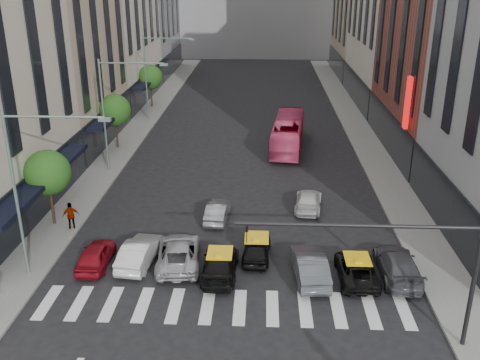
# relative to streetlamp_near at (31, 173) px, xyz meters

# --- Properties ---
(ground) EXTENTS (160.00, 160.00, 0.00)m
(ground) POSITION_rel_streetlamp_near_xyz_m (10.04, -4.00, -5.90)
(ground) COLOR black
(ground) RESTS_ON ground
(sidewalk_left) EXTENTS (3.00, 96.00, 0.15)m
(sidewalk_left) POSITION_rel_streetlamp_near_xyz_m (-1.46, 26.00, -5.83)
(sidewalk_left) COLOR slate
(sidewalk_left) RESTS_ON ground
(sidewalk_right) EXTENTS (3.00, 96.00, 0.15)m
(sidewalk_right) POSITION_rel_streetlamp_near_xyz_m (21.54, 26.00, -5.83)
(sidewalk_right) COLOR slate
(sidewalk_right) RESTS_ON ground
(building_left_b) EXTENTS (8.00, 16.00, 24.00)m
(building_left_b) POSITION_rel_streetlamp_near_xyz_m (-6.96, 24.00, 6.10)
(building_left_b) COLOR tan
(building_left_b) RESTS_ON ground
(building_right_b) EXTENTS (8.00, 18.00, 26.00)m
(building_right_b) POSITION_rel_streetlamp_near_xyz_m (27.04, 23.00, 7.10)
(building_right_b) COLOR brown
(building_right_b) RESTS_ON ground
(tree_near) EXTENTS (2.88, 2.88, 4.95)m
(tree_near) POSITION_rel_streetlamp_near_xyz_m (-1.76, 6.00, -2.25)
(tree_near) COLOR black
(tree_near) RESTS_ON sidewalk_left
(tree_mid) EXTENTS (2.88, 2.88, 4.95)m
(tree_mid) POSITION_rel_streetlamp_near_xyz_m (-1.76, 22.00, -2.25)
(tree_mid) COLOR black
(tree_mid) RESTS_ON sidewalk_left
(tree_far) EXTENTS (2.88, 2.88, 4.95)m
(tree_far) POSITION_rel_streetlamp_near_xyz_m (-1.76, 38.00, -2.25)
(tree_far) COLOR black
(tree_far) RESTS_ON sidewalk_left
(streetlamp_near) EXTENTS (5.38, 0.25, 9.00)m
(streetlamp_near) POSITION_rel_streetlamp_near_xyz_m (0.00, 0.00, 0.00)
(streetlamp_near) COLOR gray
(streetlamp_near) RESTS_ON sidewalk_left
(streetlamp_mid) EXTENTS (5.38, 0.25, 9.00)m
(streetlamp_mid) POSITION_rel_streetlamp_near_xyz_m (0.00, 16.00, 0.00)
(streetlamp_mid) COLOR gray
(streetlamp_mid) RESTS_ON sidewalk_left
(streetlamp_far) EXTENTS (5.38, 0.25, 9.00)m
(streetlamp_far) POSITION_rel_streetlamp_near_xyz_m (0.00, 32.00, 0.00)
(streetlamp_far) COLOR gray
(streetlamp_far) RESTS_ON sidewalk_left
(traffic_signal) EXTENTS (10.10, 0.20, 6.00)m
(traffic_signal) POSITION_rel_streetlamp_near_xyz_m (17.74, -5.00, -1.43)
(traffic_signal) COLOR black
(traffic_signal) RESTS_ON ground
(liberty_sign) EXTENTS (0.30, 0.70, 4.00)m
(liberty_sign) POSITION_rel_streetlamp_near_xyz_m (22.64, 16.00, 0.10)
(liberty_sign) COLOR red
(liberty_sign) RESTS_ON ground
(car_red) EXTENTS (1.59, 3.88, 1.32)m
(car_red) POSITION_rel_streetlamp_near_xyz_m (2.45, 1.15, -5.25)
(car_red) COLOR maroon
(car_red) RESTS_ON ground
(car_white_front) EXTENTS (1.98, 4.48, 1.43)m
(car_white_front) POSITION_rel_streetlamp_near_xyz_m (4.84, 1.49, -5.19)
(car_white_front) COLOR #BBBBBB
(car_white_front) RESTS_ON ground
(car_silver) EXTENTS (2.88, 5.32, 1.42)m
(car_silver) POSITION_rel_streetlamp_near_xyz_m (7.03, 1.55, -5.20)
(car_silver) COLOR #ADACB2
(car_silver) RESTS_ON ground
(taxi_left) EXTENTS (1.91, 4.59, 1.33)m
(taxi_left) POSITION_rel_streetlamp_near_xyz_m (9.44, 0.48, -5.24)
(taxi_left) COLOR black
(taxi_left) RESTS_ON ground
(taxi_center) EXTENTS (1.73, 3.88, 1.30)m
(taxi_center) POSITION_rel_streetlamp_near_xyz_m (11.39, 2.37, -5.26)
(taxi_center) COLOR black
(taxi_center) RESTS_ON ground
(car_grey_mid) EXTENTS (1.99, 4.69, 1.51)m
(car_grey_mid) POSITION_rel_streetlamp_near_xyz_m (14.25, 0.37, -5.15)
(car_grey_mid) COLOR #464A4F
(car_grey_mid) RESTS_ON ground
(taxi_right) EXTENTS (2.01, 4.32, 1.20)m
(taxi_right) POSITION_rel_streetlamp_near_xyz_m (16.74, 0.40, -5.31)
(taxi_right) COLOR black
(taxi_right) RESTS_ON ground
(car_grey_curb) EXTENTS (2.04, 4.93, 1.42)m
(car_grey_curb) POSITION_rel_streetlamp_near_xyz_m (18.98, 0.72, -5.19)
(car_grey_curb) COLOR #484A50
(car_grey_curb) RESTS_ON ground
(car_row2_left) EXTENTS (1.60, 3.87, 1.25)m
(car_row2_left) POSITION_rel_streetlamp_near_xyz_m (8.75, 7.34, -5.28)
(car_row2_left) COLOR gray
(car_row2_left) RESTS_ON ground
(car_row2_right) EXTENTS (2.25, 4.44, 1.23)m
(car_row2_right) POSITION_rel_streetlamp_near_xyz_m (14.85, 9.36, -5.29)
(car_row2_right) COLOR silver
(car_row2_right) RESTS_ON ground
(bus) EXTENTS (3.54, 10.75, 2.94)m
(bus) POSITION_rel_streetlamp_near_xyz_m (13.95, 22.90, -4.43)
(bus) COLOR #E64375
(bus) RESTS_ON ground
(pedestrian_far) EXTENTS (1.11, 0.79, 1.75)m
(pedestrian_far) POSITION_rel_streetlamp_near_xyz_m (-0.36, 5.36, -4.88)
(pedestrian_far) COLOR gray
(pedestrian_far) RESTS_ON sidewalk_left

